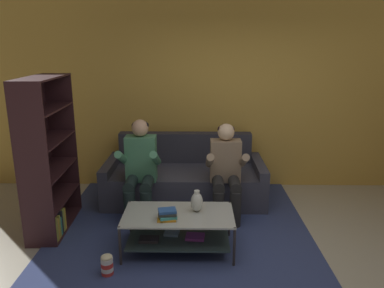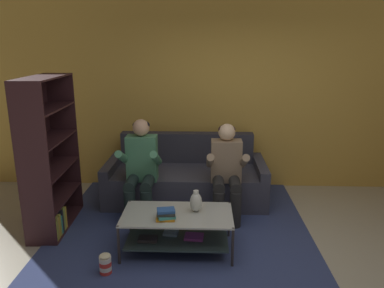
{
  "view_description": "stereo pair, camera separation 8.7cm",
  "coord_description": "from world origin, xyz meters",
  "px_view_note": "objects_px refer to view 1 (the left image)",
  "views": [
    {
      "loc": [
        -0.42,
        -3.1,
        2.14
      ],
      "look_at": [
        -0.48,
        0.97,
        1.04
      ],
      "focal_mm": 35.0,
      "sensor_mm": 36.0,
      "label": 1
    },
    {
      "loc": [
        -0.34,
        -3.1,
        2.14
      ],
      "look_at": [
        -0.48,
        0.97,
        1.04
      ],
      "focal_mm": 35.0,
      "sensor_mm": 36.0,
      "label": 2
    }
  ],
  "objects_px": {
    "couch": "(185,179)",
    "book_stack": "(167,215)",
    "person_seated_left": "(140,166)",
    "person_seated_right": "(226,168)",
    "vase": "(197,202)",
    "coffee_table": "(178,226)",
    "bookshelf": "(45,168)",
    "popcorn_tub": "(107,265)"
  },
  "relations": [
    {
      "from": "couch",
      "to": "book_stack",
      "type": "height_order",
      "value": "couch"
    },
    {
      "from": "coffee_table",
      "to": "book_stack",
      "type": "distance_m",
      "value": 0.25
    },
    {
      "from": "vase",
      "to": "person_seated_left",
      "type": "bearing_deg",
      "value": 133.05
    },
    {
      "from": "popcorn_tub",
      "to": "person_seated_left",
      "type": "bearing_deg",
      "value": 83.51
    },
    {
      "from": "couch",
      "to": "person_seated_left",
      "type": "bearing_deg",
      "value": -133.44
    },
    {
      "from": "coffee_table",
      "to": "popcorn_tub",
      "type": "xyz_separation_m",
      "value": [
        -0.65,
        -0.45,
        -0.17
      ]
    },
    {
      "from": "person_seated_left",
      "to": "vase",
      "type": "height_order",
      "value": "person_seated_left"
    },
    {
      "from": "coffee_table",
      "to": "vase",
      "type": "relative_size",
      "value": 4.91
    },
    {
      "from": "person_seated_right",
      "to": "coffee_table",
      "type": "xyz_separation_m",
      "value": [
        -0.56,
        -0.82,
        -0.37
      ]
    },
    {
      "from": "vase",
      "to": "book_stack",
      "type": "distance_m",
      "value": 0.36
    },
    {
      "from": "vase",
      "to": "person_seated_right",
      "type": "bearing_deg",
      "value": 64.48
    },
    {
      "from": "couch",
      "to": "book_stack",
      "type": "xyz_separation_m",
      "value": [
        -0.12,
        -1.51,
        0.18
      ]
    },
    {
      "from": "coffee_table",
      "to": "person_seated_right",
      "type": "bearing_deg",
      "value": 55.76
    },
    {
      "from": "person_seated_left",
      "to": "person_seated_right",
      "type": "distance_m",
      "value": 1.06
    },
    {
      "from": "vase",
      "to": "book_stack",
      "type": "xyz_separation_m",
      "value": [
        -0.3,
        -0.19,
        -0.06
      ]
    },
    {
      "from": "person_seated_right",
      "to": "person_seated_left",
      "type": "bearing_deg",
      "value": 179.77
    },
    {
      "from": "person_seated_right",
      "to": "book_stack",
      "type": "relative_size",
      "value": 5.7
    },
    {
      "from": "person_seated_left",
      "to": "popcorn_tub",
      "type": "bearing_deg",
      "value": -96.49
    },
    {
      "from": "coffee_table",
      "to": "popcorn_tub",
      "type": "distance_m",
      "value": 0.81
    },
    {
      "from": "couch",
      "to": "book_stack",
      "type": "distance_m",
      "value": 1.52
    },
    {
      "from": "couch",
      "to": "coffee_table",
      "type": "bearing_deg",
      "value": -90.99
    },
    {
      "from": "couch",
      "to": "coffee_table",
      "type": "relative_size",
      "value": 1.9
    },
    {
      "from": "person_seated_left",
      "to": "coffee_table",
      "type": "relative_size",
      "value": 1.07
    },
    {
      "from": "bookshelf",
      "to": "popcorn_tub",
      "type": "distance_m",
      "value": 1.44
    },
    {
      "from": "person_seated_right",
      "to": "vase",
      "type": "height_order",
      "value": "person_seated_right"
    },
    {
      "from": "couch",
      "to": "popcorn_tub",
      "type": "relative_size",
      "value": 10.27
    },
    {
      "from": "person_seated_left",
      "to": "coffee_table",
      "type": "xyz_separation_m",
      "value": [
        0.51,
        -0.82,
        -0.4
      ]
    },
    {
      "from": "vase",
      "to": "couch",
      "type": "bearing_deg",
      "value": 97.51
    },
    {
      "from": "person_seated_left",
      "to": "vase",
      "type": "xyz_separation_m",
      "value": [
        0.71,
        -0.76,
        -0.14
      ]
    },
    {
      "from": "person_seated_left",
      "to": "person_seated_right",
      "type": "height_order",
      "value": "person_seated_left"
    },
    {
      "from": "person_seated_right",
      "to": "bookshelf",
      "type": "bearing_deg",
      "value": -170.64
    },
    {
      "from": "couch",
      "to": "bookshelf",
      "type": "relative_size",
      "value": 1.22
    },
    {
      "from": "coffee_table",
      "to": "bookshelf",
      "type": "distance_m",
      "value": 1.69
    },
    {
      "from": "person_seated_right",
      "to": "popcorn_tub",
      "type": "height_order",
      "value": "person_seated_right"
    },
    {
      "from": "person_seated_left",
      "to": "bookshelf",
      "type": "relative_size",
      "value": 0.69
    },
    {
      "from": "bookshelf",
      "to": "popcorn_tub",
      "type": "xyz_separation_m",
      "value": [
        0.89,
        -0.92,
        -0.65
      ]
    },
    {
      "from": "book_stack",
      "to": "couch",
      "type": "bearing_deg",
      "value": 85.33
    },
    {
      "from": "vase",
      "to": "book_stack",
      "type": "height_order",
      "value": "vase"
    },
    {
      "from": "book_stack",
      "to": "coffee_table",
      "type": "bearing_deg",
      "value": 51.68
    },
    {
      "from": "coffee_table",
      "to": "book_stack",
      "type": "height_order",
      "value": "book_stack"
    },
    {
      "from": "book_stack",
      "to": "bookshelf",
      "type": "xyz_separation_m",
      "value": [
        -1.45,
        0.6,
        0.29
      ]
    },
    {
      "from": "bookshelf",
      "to": "person_seated_right",
      "type": "bearing_deg",
      "value": 9.36
    }
  ]
}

